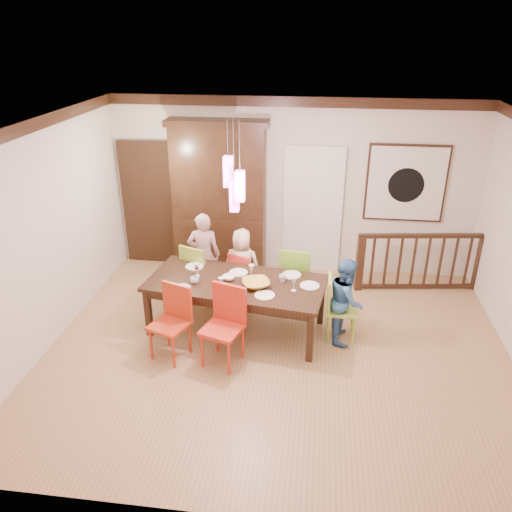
# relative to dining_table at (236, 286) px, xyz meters

# --- Properties ---
(floor) EXTENTS (6.00, 6.00, 0.00)m
(floor) POSITION_rel_dining_table_xyz_m (0.61, -0.43, -0.68)
(floor) COLOR #A17F4D
(floor) RESTS_ON ground
(ceiling) EXTENTS (6.00, 6.00, 0.00)m
(ceiling) POSITION_rel_dining_table_xyz_m (0.61, -0.43, 2.22)
(ceiling) COLOR white
(ceiling) RESTS_ON wall_back
(wall_back) EXTENTS (6.00, 0.00, 6.00)m
(wall_back) POSITION_rel_dining_table_xyz_m (0.61, 2.07, 0.77)
(wall_back) COLOR beige
(wall_back) RESTS_ON floor
(wall_left) EXTENTS (0.00, 5.00, 5.00)m
(wall_left) POSITION_rel_dining_table_xyz_m (-2.39, -0.43, 0.77)
(wall_left) COLOR beige
(wall_left) RESTS_ON floor
(crown_molding) EXTENTS (6.00, 5.00, 0.16)m
(crown_molding) POSITION_rel_dining_table_xyz_m (0.61, -0.43, 2.14)
(crown_molding) COLOR black
(crown_molding) RESTS_ON wall_back
(panel_door) EXTENTS (1.04, 0.07, 2.24)m
(panel_door) POSITION_rel_dining_table_xyz_m (-1.79, 2.02, 0.37)
(panel_door) COLOR black
(panel_door) RESTS_ON wall_back
(white_doorway) EXTENTS (0.97, 0.05, 2.22)m
(white_doorway) POSITION_rel_dining_table_xyz_m (0.96, 2.04, 0.37)
(white_doorway) COLOR silver
(white_doorway) RESTS_ON wall_back
(painting) EXTENTS (1.25, 0.06, 1.25)m
(painting) POSITION_rel_dining_table_xyz_m (2.41, 2.03, 0.92)
(painting) COLOR black
(painting) RESTS_ON wall_back
(pendant_cluster) EXTENTS (0.27, 0.21, 1.14)m
(pendant_cluster) POSITION_rel_dining_table_xyz_m (0.00, -0.00, 1.43)
(pendant_cluster) COLOR #EE47B4
(pendant_cluster) RESTS_ON ceiling
(dining_table) EXTENTS (2.50, 1.40, 0.75)m
(dining_table) POSITION_rel_dining_table_xyz_m (0.00, 0.00, 0.00)
(dining_table) COLOR black
(dining_table) RESTS_ON floor
(chair_far_left) EXTENTS (0.57, 0.57, 0.96)m
(chair_far_left) POSITION_rel_dining_table_xyz_m (-0.67, 0.72, -0.12)
(chair_far_left) COLOR #8CAE34
(chair_far_left) RESTS_ON floor
(chair_far_mid) EXTENTS (0.48, 0.48, 0.83)m
(chair_far_mid) POSITION_rel_dining_table_xyz_m (-0.01, 0.81, -0.20)
(chair_far_mid) COLOR red
(chair_far_mid) RESTS_ON floor
(chair_far_right) EXTENTS (0.49, 0.49, 0.98)m
(chair_far_right) POSITION_rel_dining_table_xyz_m (0.77, 0.77, -0.11)
(chair_far_right) COLOR #68A227
(chair_far_right) RESTS_ON floor
(chair_near_left) EXTENTS (0.56, 0.56, 0.96)m
(chair_near_left) POSITION_rel_dining_table_xyz_m (-0.73, -0.74, -0.13)
(chair_near_left) COLOR #B13015
(chair_near_left) RESTS_ON floor
(chair_near_mid) EXTENTS (0.58, 0.58, 1.02)m
(chair_near_mid) POSITION_rel_dining_table_xyz_m (-0.05, -0.79, -0.09)
(chair_near_mid) COLOR red
(chair_near_mid) RESTS_ON floor
(chair_end_right) EXTENTS (0.41, 0.41, 0.90)m
(chair_end_right) POSITION_rel_dining_table_xyz_m (1.43, -0.02, -0.16)
(chair_end_right) COLOR #A2C93E
(chair_end_right) RESTS_ON floor
(china_hutch) EXTENTS (1.62, 0.46, 2.56)m
(china_hutch) POSITION_rel_dining_table_xyz_m (-0.58, 1.87, 0.60)
(china_hutch) COLOR black
(china_hutch) RESTS_ON floor
(balustrade) EXTENTS (2.05, 0.35, 0.96)m
(balustrade) POSITION_rel_dining_table_xyz_m (2.70, 1.52, -0.18)
(balustrade) COLOR black
(balustrade) RESTS_ON floor
(person_far_left) EXTENTS (0.53, 0.37, 1.36)m
(person_far_left) POSITION_rel_dining_table_xyz_m (-0.65, 0.91, 0.01)
(person_far_left) COLOR beige
(person_far_left) RESTS_ON floor
(person_far_mid) EXTENTS (0.58, 0.39, 1.15)m
(person_far_mid) POSITION_rel_dining_table_xyz_m (-0.06, 0.86, -0.10)
(person_far_mid) COLOR beige
(person_far_mid) RESTS_ON floor
(person_end_right) EXTENTS (0.46, 0.58, 1.18)m
(person_end_right) POSITION_rel_dining_table_xyz_m (1.48, -0.03, -0.09)
(person_end_right) COLOR teal
(person_end_right) RESTS_ON floor
(serving_bowl) EXTENTS (0.46, 0.46, 0.09)m
(serving_bowl) POSITION_rel_dining_table_xyz_m (0.28, -0.11, 0.12)
(serving_bowl) COLOR gold
(serving_bowl) RESTS_ON dining_table
(small_bowl) EXTENTS (0.23, 0.23, 0.06)m
(small_bowl) POSITION_rel_dining_table_xyz_m (-0.10, 0.04, 0.10)
(small_bowl) COLOR white
(small_bowl) RESTS_ON dining_table
(cup_left) EXTENTS (0.15, 0.15, 0.09)m
(cup_left) POSITION_rel_dining_table_xyz_m (-0.54, -0.12, 0.12)
(cup_left) COLOR silver
(cup_left) RESTS_ON dining_table
(cup_right) EXTENTS (0.14, 0.14, 0.10)m
(cup_right) POSITION_rel_dining_table_xyz_m (0.62, 0.08, 0.12)
(cup_right) COLOR silver
(cup_right) RESTS_ON dining_table
(plate_far_left) EXTENTS (0.26, 0.26, 0.01)m
(plate_far_left) POSITION_rel_dining_table_xyz_m (-0.66, 0.36, 0.08)
(plate_far_left) COLOR white
(plate_far_left) RESTS_ON dining_table
(plate_far_mid) EXTENTS (0.26, 0.26, 0.01)m
(plate_far_mid) POSITION_rel_dining_table_xyz_m (-0.01, 0.25, 0.08)
(plate_far_mid) COLOR white
(plate_far_mid) RESTS_ON dining_table
(plate_far_right) EXTENTS (0.26, 0.26, 0.01)m
(plate_far_right) POSITION_rel_dining_table_xyz_m (0.73, 0.28, 0.08)
(plate_far_right) COLOR white
(plate_far_right) RESTS_ON dining_table
(plate_near_left) EXTENTS (0.26, 0.26, 0.01)m
(plate_near_left) POSITION_rel_dining_table_xyz_m (-0.68, -0.30, 0.08)
(plate_near_left) COLOR white
(plate_near_left) RESTS_ON dining_table
(plate_near_mid) EXTENTS (0.26, 0.26, 0.01)m
(plate_near_mid) POSITION_rel_dining_table_xyz_m (0.43, -0.34, 0.08)
(plate_near_mid) COLOR white
(plate_near_mid) RESTS_ON dining_table
(plate_end_right) EXTENTS (0.26, 0.26, 0.01)m
(plate_end_right) POSITION_rel_dining_table_xyz_m (0.99, -0.01, 0.08)
(plate_end_right) COLOR white
(plate_end_right) RESTS_ON dining_table
(wine_glass_a) EXTENTS (0.08, 0.08, 0.19)m
(wine_glass_a) POSITION_rel_dining_table_xyz_m (-0.56, 0.09, 0.17)
(wine_glass_a) COLOR #590C19
(wine_glass_a) RESTS_ON dining_table
(wine_glass_b) EXTENTS (0.08, 0.08, 0.19)m
(wine_glass_b) POSITION_rel_dining_table_xyz_m (0.19, 0.15, 0.17)
(wine_glass_b) COLOR silver
(wine_glass_b) RESTS_ON dining_table
(wine_glass_c) EXTENTS (0.08, 0.08, 0.19)m
(wine_glass_c) POSITION_rel_dining_table_xyz_m (-0.15, -0.28, 0.17)
(wine_glass_c) COLOR #590C19
(wine_glass_c) RESTS_ON dining_table
(wine_glass_d) EXTENTS (0.08, 0.08, 0.19)m
(wine_glass_d) POSITION_rel_dining_table_xyz_m (0.79, -0.15, 0.17)
(wine_glass_d) COLOR silver
(wine_glass_d) RESTS_ON dining_table
(napkin) EXTENTS (0.18, 0.14, 0.01)m
(napkin) POSITION_rel_dining_table_xyz_m (-0.09, -0.34, 0.08)
(napkin) COLOR #D83359
(napkin) RESTS_ON dining_table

